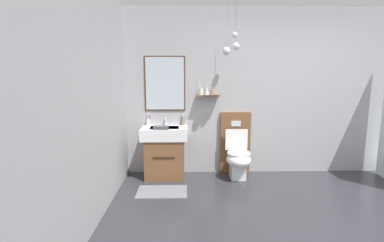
% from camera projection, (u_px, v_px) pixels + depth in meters
% --- Properties ---
extents(ground_plane, '(6.42, 5.32, 0.10)m').
position_uv_depth(ground_plane, '(343.00, 242.00, 2.77)').
color(ground_plane, '#2D2D33').
rests_on(ground_plane, ground).
extents(wall_back, '(5.22, 0.60, 2.61)m').
position_uv_depth(wall_back, '(281.00, 92.00, 4.52)').
color(wall_back, '#A8A8AA').
rests_on(wall_back, ground).
extents(wall_left, '(0.12, 4.12, 2.61)m').
position_uv_depth(wall_left, '(73.00, 106.00, 2.50)').
color(wall_left, '#A8A8AA').
rests_on(wall_left, ground).
extents(bath_mat, '(0.68, 0.44, 0.01)m').
position_uv_depth(bath_mat, '(162.00, 192.00, 3.84)').
color(bath_mat, slate).
rests_on(bath_mat, ground).
extents(vanity_sink_left, '(0.70, 0.50, 0.79)m').
position_uv_depth(vanity_sink_left, '(165.00, 151.00, 4.36)').
color(vanity_sink_left, brown).
rests_on(vanity_sink_left, ground).
extents(tap_on_left_sink, '(0.03, 0.13, 0.11)m').
position_uv_depth(tap_on_left_sink, '(165.00, 121.00, 4.47)').
color(tap_on_left_sink, silver).
rests_on(tap_on_left_sink, vanity_sink_left).
extents(toilet, '(0.48, 0.62, 1.00)m').
position_uv_depth(toilet, '(237.00, 153.00, 4.40)').
color(toilet, brown).
rests_on(toilet, ground).
extents(toothbrush_cup, '(0.07, 0.07, 0.21)m').
position_uv_depth(toothbrush_cup, '(148.00, 122.00, 4.46)').
color(toothbrush_cup, silver).
rests_on(toothbrush_cup, vanity_sink_left).
extents(soap_dispenser, '(0.06, 0.06, 0.18)m').
position_uv_depth(soap_dispenser, '(183.00, 120.00, 4.47)').
color(soap_dispenser, gray).
rests_on(soap_dispenser, vanity_sink_left).
extents(folded_hand_towel, '(0.22, 0.16, 0.04)m').
position_uv_depth(folded_hand_towel, '(161.00, 128.00, 4.15)').
color(folded_hand_towel, '#47474C').
rests_on(folded_hand_towel, vanity_sink_left).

